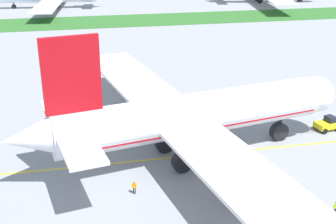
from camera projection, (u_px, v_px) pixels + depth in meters
name	position (u px, v px, depth m)	size (l,w,h in m)	color
ground_plane	(231.00, 156.00, 64.70)	(600.00, 600.00, 0.00)	gray
apron_taxi_line	(229.00, 152.00, 65.75)	(280.00, 0.36, 0.01)	yellow
grass_median_strip	(133.00, 20.00, 162.00)	(320.00, 24.00, 0.10)	#2D6628
airliner_foreground	(190.00, 116.00, 61.67)	(49.09, 76.53, 19.13)	white
pushback_tug	(328.00, 124.00, 72.74)	(5.76, 3.27, 2.30)	yellow
ground_crew_wingwalker_port	(134.00, 186.00, 54.93)	(0.59, 0.38, 1.74)	black
ground_crew_marshaller_front	(336.00, 206.00, 51.03)	(0.58, 0.29, 1.66)	black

